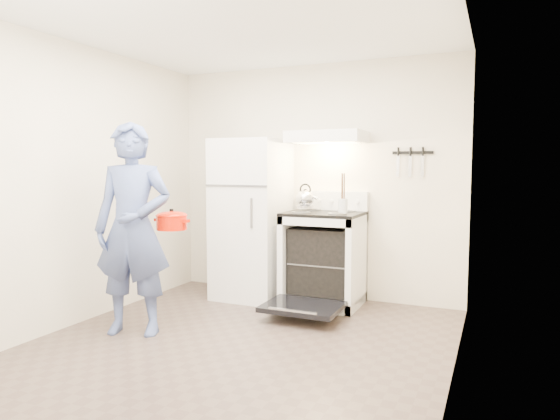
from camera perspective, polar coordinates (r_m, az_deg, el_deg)
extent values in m
plane|color=#4E3F37|center=(4.05, -5.23, -15.43)|extent=(3.60, 3.60, 0.00)
cube|color=beige|center=(5.44, 3.87, 3.27)|extent=(3.20, 0.02, 2.50)
cube|color=white|center=(5.38, -3.25, -1.02)|extent=(0.70, 0.70, 1.70)
cube|color=white|center=(5.14, 5.01, -5.70)|extent=(0.76, 0.65, 0.92)
cube|color=black|center=(5.08, 5.05, -0.42)|extent=(0.76, 0.65, 0.03)
cube|color=white|center=(5.34, 6.04, 1.07)|extent=(0.76, 0.07, 0.20)
cube|color=black|center=(4.67, 2.60, -10.99)|extent=(0.70, 0.54, 0.04)
cube|color=slate|center=(5.15, 5.01, -5.92)|extent=(0.60, 0.52, 0.01)
cube|color=white|center=(5.14, 5.39, 8.29)|extent=(0.76, 0.50, 0.12)
cube|color=black|center=(5.17, 14.93, 6.35)|extent=(0.40, 0.02, 0.03)
cylinder|color=olive|center=(5.15, 5.64, -5.75)|extent=(0.33, 0.33, 0.02)
cylinder|color=silver|center=(4.74, 7.20, 0.52)|extent=(0.11, 0.11, 0.13)
imported|color=#3E4D80|center=(4.35, -16.45, -2.09)|extent=(0.75, 0.61, 1.78)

